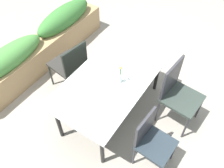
% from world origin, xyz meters
% --- Properties ---
extents(ground_plane, '(12.00, 12.00, 0.00)m').
position_xyz_m(ground_plane, '(0.00, 0.00, 0.00)').
color(ground_plane, gray).
extents(dining_table, '(1.77, 0.95, 0.75)m').
position_xyz_m(dining_table, '(-0.09, 0.01, 0.70)').
color(dining_table, silver).
rests_on(dining_table, ground).
extents(chair_near_right, '(0.53, 0.53, 1.00)m').
position_xyz_m(chair_near_right, '(0.32, -0.80, 0.57)').
color(chair_near_right, '#2E3833').
rests_on(chair_near_right, ground).
extents(chair_near_left, '(0.43, 0.43, 0.86)m').
position_xyz_m(chair_near_left, '(-0.48, -0.81, 0.50)').
color(chair_near_left, '#242F37').
rests_on(chair_near_left, ground).
extents(chair_far_side, '(0.53, 0.53, 0.90)m').
position_xyz_m(chair_far_side, '(-0.02, 0.83, 0.53)').
color(chair_far_side, '#2C2A26').
rests_on(chair_far_side, ground).
extents(flower_vase, '(0.05, 0.05, 0.28)m').
position_xyz_m(flower_vase, '(-0.11, -0.12, 0.89)').
color(flower_vase, silver).
rests_on(flower_vase, dining_table).
extents(planter_box, '(2.93, 0.42, 0.81)m').
position_xyz_m(planter_box, '(0.16, 1.65, 0.38)').
color(planter_box, '#9E7F56').
rests_on(planter_box, ground).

